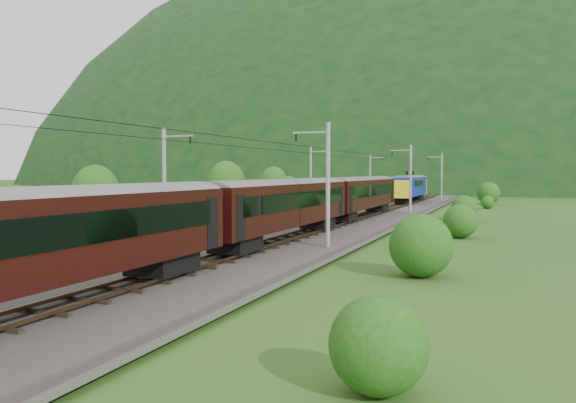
% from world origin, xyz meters
% --- Properties ---
extents(ground, '(600.00, 600.00, 0.00)m').
position_xyz_m(ground, '(0.00, 0.00, 0.00)').
color(ground, '#2A5119').
rests_on(ground, ground).
extents(railbed, '(14.00, 220.00, 0.30)m').
position_xyz_m(railbed, '(0.00, 10.00, 0.15)').
color(railbed, '#38332D').
rests_on(railbed, ground).
extents(track_left, '(2.40, 220.00, 0.27)m').
position_xyz_m(track_left, '(-2.40, 10.00, 0.37)').
color(track_left, brown).
rests_on(track_left, railbed).
extents(track_right, '(2.40, 220.00, 0.27)m').
position_xyz_m(track_right, '(2.40, 10.00, 0.37)').
color(track_right, brown).
rests_on(track_right, railbed).
extents(catenary_left, '(2.54, 192.28, 8.00)m').
position_xyz_m(catenary_left, '(-6.12, 32.00, 4.50)').
color(catenary_left, gray).
rests_on(catenary_left, railbed).
extents(catenary_right, '(2.54, 192.28, 8.00)m').
position_xyz_m(catenary_right, '(6.12, 32.00, 4.50)').
color(catenary_right, gray).
rests_on(catenary_right, railbed).
extents(overhead_wires, '(4.83, 198.00, 0.03)m').
position_xyz_m(overhead_wires, '(0.00, 10.00, 7.10)').
color(overhead_wires, black).
rests_on(overhead_wires, ground).
extents(mountain_main, '(504.00, 360.00, 244.00)m').
position_xyz_m(mountain_main, '(0.00, 260.00, 0.00)').
color(mountain_main, black).
rests_on(mountain_main, ground).
extents(mountain_ridge, '(336.00, 280.00, 132.00)m').
position_xyz_m(mountain_ridge, '(-120.00, 300.00, 0.00)').
color(mountain_ridge, black).
rests_on(mountain_ridge, ground).
extents(train, '(2.88, 116.44, 5.00)m').
position_xyz_m(train, '(2.40, 1.93, 3.43)').
color(train, black).
rests_on(train, ground).
extents(hazard_post_near, '(0.17, 0.17, 1.57)m').
position_xyz_m(hazard_post_near, '(-0.07, 43.61, 1.08)').
color(hazard_post_near, red).
rests_on(hazard_post_near, railbed).
extents(hazard_post_far, '(0.17, 0.17, 1.56)m').
position_xyz_m(hazard_post_far, '(0.43, 51.81, 1.08)').
color(hazard_post_far, red).
rests_on(hazard_post_far, railbed).
extents(signal, '(0.26, 0.26, 2.31)m').
position_xyz_m(signal, '(-4.91, 43.64, 1.66)').
color(signal, black).
rests_on(signal, railbed).
extents(vegetation_left, '(13.21, 146.60, 6.63)m').
position_xyz_m(vegetation_left, '(-14.08, 12.29, 2.54)').
color(vegetation_left, '#1A4E15').
rests_on(vegetation_left, ground).
extents(vegetation_right, '(4.42, 105.47, 3.20)m').
position_xyz_m(vegetation_right, '(13.38, 11.84, 1.37)').
color(vegetation_right, '#1A4E15').
rests_on(vegetation_right, ground).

